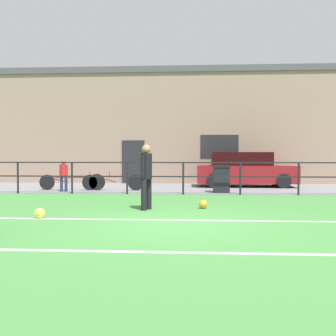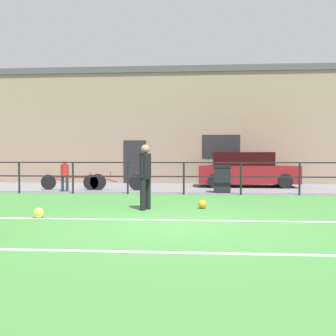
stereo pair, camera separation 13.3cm
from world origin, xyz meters
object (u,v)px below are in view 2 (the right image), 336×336
soccer_ball_match (202,204)px  parked_car_red (246,170)px  trash_bin_0 (222,179)px  soccer_ball_spare (39,213)px  spectator_child (65,173)px  bicycle_parked_1 (117,182)px  player_goalkeeper (145,173)px  bicycle_parked_0 (69,182)px

soccer_ball_match → parked_car_red: 7.22m
parked_car_red → trash_bin_0: size_ratio=4.27×
soccer_ball_spare → parked_car_red: 10.38m
parked_car_red → trash_bin_0: (-1.21, -2.75, -0.21)m
parked_car_red → soccer_ball_spare: bearing=-122.9°
spectator_child → bicycle_parked_1: size_ratio=0.55×
spectator_child → parked_car_red: bearing=-158.2°
player_goalkeeper → soccer_ball_match: 1.71m
bicycle_parked_1 → trash_bin_0: trash_bin_0 is taller
spectator_child → player_goalkeeper: bearing=129.9°
bicycle_parked_0 → bicycle_parked_1: bicycle_parked_1 is taller
spectator_child → bicycle_parked_0: bearing=-87.5°
soccer_ball_match → parked_car_red: (1.98, 6.91, 0.62)m
bicycle_parked_0 → trash_bin_0: size_ratio=2.34×
player_goalkeeper → soccer_ball_match: (1.45, 0.33, -0.83)m
soccer_ball_match → soccer_ball_spare: 4.06m
bicycle_parked_1 → trash_bin_0: size_ratio=2.20×
player_goalkeeper → bicycle_parked_0: bearing=-119.9°
player_goalkeeper → bicycle_parked_1: size_ratio=0.77×
player_goalkeeper → trash_bin_0: 5.03m
bicycle_parked_1 → spectator_child: bearing=-163.0°
player_goalkeeper → spectator_child: (-3.67, 4.51, -0.25)m
soccer_ball_spare → trash_bin_0: bearing=53.4°
player_goalkeeper → soccer_ball_spare: player_goalkeeper is taller
soccer_ball_spare → trash_bin_0: size_ratio=0.23×
soccer_ball_spare → player_goalkeeper: bearing=33.6°
soccer_ball_spare → parked_car_red: size_ratio=0.05×
player_goalkeeper → soccer_ball_match: player_goalkeeper is taller
parked_car_red → trash_bin_0: bearing=-113.7°
player_goalkeeper → soccer_ball_spare: size_ratio=7.35×
bicycle_parked_1 → trash_bin_0: (4.01, -0.60, 0.17)m
spectator_child → bicycle_parked_1: bearing=-162.3°
soccer_ball_spare → bicycle_parked_0: (-1.49, 6.55, 0.23)m
spectator_child → soccer_ball_match: bearing=141.6°
soccer_ball_match → parked_car_red: bearing=74.0°
bicycle_parked_0 → bicycle_parked_1: size_ratio=1.06×
parked_car_red → trash_bin_0: parked_car_red is taller
soccer_ball_match → trash_bin_0: (0.77, 4.16, 0.41)m
soccer_ball_spare → bicycle_parked_1: size_ratio=0.10×
soccer_ball_spare → trash_bin_0: trash_bin_0 is taller
soccer_ball_spare → spectator_child: bearing=103.9°
player_goalkeeper → soccer_ball_match: bearing=127.1°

